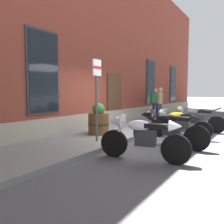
% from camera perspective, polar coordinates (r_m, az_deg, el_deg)
% --- Properties ---
extents(ground_plane, '(140.00, 140.00, 0.00)m').
position_cam_1_polar(ground_plane, '(7.70, 7.02, -6.43)').
color(ground_plane, '#4C4C4F').
extents(sidewalk, '(33.75, 2.32, 0.13)m').
position_cam_1_polar(sidewalk, '(8.25, -0.24, -5.17)').
color(sidewalk, slate).
rests_on(sidewalk, ground_plane).
extents(brick_pub_facade, '(27.75, 5.61, 7.78)m').
position_cam_1_polar(brick_pub_facade, '(11.04, -18.27, 17.07)').
color(brick_pub_facade, brown).
rests_on(brick_pub_facade, ground_plane).
extents(motorcycle_white_sport, '(0.63, 2.04, 1.02)m').
position_cam_1_polar(motorcycle_white_sport, '(5.21, 6.88, -5.62)').
color(motorcycle_white_sport, black).
rests_on(motorcycle_white_sport, ground_plane).
extents(motorcycle_black_sport, '(0.62, 2.08, 1.05)m').
position_cam_1_polar(motorcycle_black_sport, '(6.49, 13.25, -3.53)').
color(motorcycle_black_sport, black).
rests_on(motorcycle_black_sport, ground_plane).
extents(motorcycle_yellow_naked, '(0.62, 2.00, 0.93)m').
position_cam_1_polar(motorcycle_yellow_naked, '(7.88, 16.11, -2.87)').
color(motorcycle_yellow_naked, black).
rests_on(motorcycle_yellow_naked, ground_plane).
extents(motorcycle_grey_naked, '(0.71, 2.03, 0.97)m').
position_cam_1_polar(motorcycle_grey_naked, '(9.34, 19.81, -1.71)').
color(motorcycle_grey_naked, black).
rests_on(motorcycle_grey_naked, ground_plane).
extents(pedestrian_tan_coat, '(0.64, 0.33, 1.62)m').
position_cam_1_polar(pedestrian_tan_coat, '(11.90, 11.74, 2.49)').
color(pedestrian_tan_coat, '#2D3351').
rests_on(pedestrian_tan_coat, sidewalk).
extents(pedestrian_striped_shirt, '(0.35, 0.54, 1.58)m').
position_cam_1_polar(pedestrian_striped_shirt, '(12.89, 10.58, 2.59)').
color(pedestrian_striped_shirt, '#1E1E4C').
rests_on(pedestrian_striped_shirt, sidewalk).
extents(parking_sign, '(0.36, 0.07, 2.30)m').
position_cam_1_polar(parking_sign, '(6.47, -3.77, 5.90)').
color(parking_sign, '#4C4C51').
rests_on(parking_sign, sidewalk).
extents(barrel_planter, '(0.70, 0.70, 1.02)m').
position_cam_1_polar(barrel_planter, '(7.62, -3.30, -2.32)').
color(barrel_planter, brown).
rests_on(barrel_planter, sidewalk).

